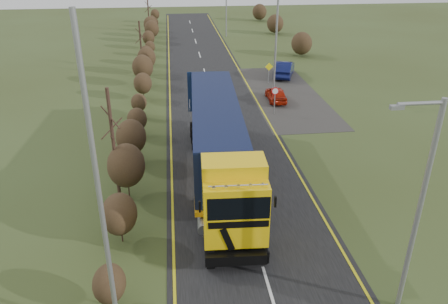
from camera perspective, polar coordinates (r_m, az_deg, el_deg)
ground at (r=20.93m, az=3.70°, el=-10.36°), size 160.00×160.00×0.00m
road at (r=29.49m, az=0.27°, el=1.09°), size 8.00×120.00×0.02m
layby at (r=39.83m, az=7.86°, el=7.52°), size 6.00×18.00×0.02m
lane_markings at (r=29.20m, az=0.34°, el=0.87°), size 7.52×116.00×0.01m
hedgerow at (r=26.85m, az=-11.97°, el=1.69°), size 2.24×102.04×6.05m
lorry at (r=23.84m, az=-0.79°, el=1.42°), size 3.23×15.89×4.40m
car_red_hatchback at (r=37.79m, az=6.81°, el=7.51°), size 1.51×3.57×1.20m
car_blue_sedan at (r=45.16m, az=7.87°, el=10.70°), size 3.18×4.98×1.55m
streetlight_near at (r=15.89m, az=23.99°, el=-6.29°), size 1.75×0.18×8.17m
streetlight_mid at (r=39.45m, az=6.69°, el=15.69°), size 2.12×0.20×10.00m
streetlight_far at (r=64.40m, az=0.21°, el=18.85°), size 1.78×0.18×8.35m
left_pole at (r=13.28m, az=-15.85°, el=-6.39°), size 0.16×0.16×10.93m
speed_sign at (r=34.47m, az=6.67°, el=7.33°), size 0.61×0.10×2.20m
warning_board at (r=42.60m, az=5.88°, el=10.51°), size 0.76×0.11×1.99m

